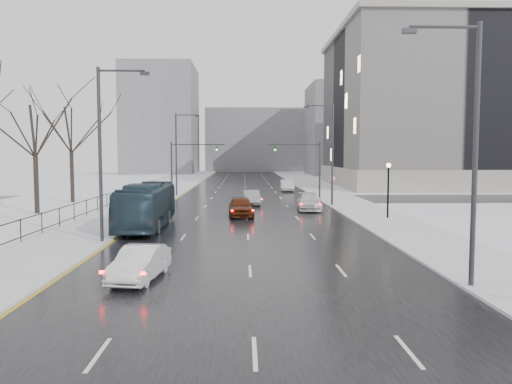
{
  "coord_description": "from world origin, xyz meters",
  "views": [
    {
      "loc": [
        -0.28,
        -8.48,
        5.17
      ],
      "look_at": [
        0.59,
        26.15,
        2.5
      ],
      "focal_mm": 35.0,
      "sensor_mm": 36.0,
      "label": 1
    }
  ],
  "objects": [
    {
      "name": "road",
      "position": [
        0.0,
        60.0,
        0.02
      ],
      "size": [
        16.0,
        150.0,
        0.04
      ],
      "primitive_type": "cube",
      "color": "black",
      "rests_on": "ground"
    },
    {
      "name": "iron_fence",
      "position": [
        -13.0,
        30.0,
        0.91
      ],
      "size": [
        0.06,
        70.0,
        1.3
      ],
      "color": "black",
      "rests_on": "sidewalk_left"
    },
    {
      "name": "sedan_center_near",
      "position": [
        -0.5,
        32.05,
        0.87
      ],
      "size": [
        2.24,
        4.95,
        1.65
      ],
      "primitive_type": "imported",
      "rotation": [
        0.0,
        0.0,
        0.06
      ],
      "color": "#531F0E",
      "rests_on": "road"
    },
    {
      "name": "sedan_right_far",
      "position": [
        5.68,
        36.51,
        0.79
      ],
      "size": [
        2.4,
        5.26,
        1.49
      ],
      "primitive_type": "imported",
      "rotation": [
        0.0,
        0.0,
        -0.06
      ],
      "color": "silver",
      "rests_on": "road"
    },
    {
      "name": "bldg_far_right",
      "position": [
        28.0,
        115.0,
        11.0
      ],
      "size": [
        24.0,
        20.0,
        22.0
      ],
      "primitive_type": "cube",
      "color": "slate",
      "rests_on": "ground"
    },
    {
      "name": "sedan_left_near",
      "position": [
        -4.5,
        11.61,
        0.73
      ],
      "size": [
        1.99,
        4.32,
        1.37
      ],
      "primitive_type": "imported",
      "rotation": [
        0.0,
        0.0,
        -0.13
      ],
      "color": "white",
      "rests_on": "road"
    },
    {
      "name": "bldg_far_left",
      "position": [
        -22.0,
        125.0,
        14.0
      ],
      "size": [
        18.0,
        22.0,
        28.0
      ],
      "primitive_type": "cube",
      "color": "slate",
      "rests_on": "ground"
    },
    {
      "name": "tree_park_e",
      "position": [
        -18.2,
        44.0,
        0.0
      ],
      "size": [
        9.45,
        9.45,
        13.5
      ],
      "primitive_type": null,
      "color": "black",
      "rests_on": "ground"
    },
    {
      "name": "civic_building",
      "position": [
        35.0,
        72.0,
        11.21
      ],
      "size": [
        41.0,
        31.0,
        24.8
      ],
      "color": "gray",
      "rests_on": "ground"
    },
    {
      "name": "streetlight_l_near",
      "position": [
        -8.17,
        20.0,
        5.62
      ],
      "size": [
        2.95,
        0.25,
        10.0
      ],
      "color": "#2D2D33",
      "rests_on": "ground"
    },
    {
      "name": "bus",
      "position": [
        -7.0,
        26.12,
        1.57
      ],
      "size": [
        2.79,
        11.07,
        3.07
      ],
      "primitive_type": "imported",
      "rotation": [
        0.0,
        0.0,
        0.02
      ],
      "color": "#223543",
      "rests_on": "road"
    },
    {
      "name": "streetlight_r_near",
      "position": [
        8.17,
        10.0,
        5.62
      ],
      "size": [
        2.95,
        0.25,
        10.0
      ],
      "color": "#2D2D33",
      "rests_on": "ground"
    },
    {
      "name": "mast_signal_right",
      "position": [
        7.33,
        48.0,
        4.11
      ],
      "size": [
        6.1,
        0.33,
        6.5
      ],
      "color": "#2D2D33",
      "rests_on": "ground"
    },
    {
      "name": "streetlight_l_far",
      "position": [
        -8.17,
        52.0,
        5.62
      ],
      "size": [
        2.95,
        0.25,
        10.0
      ],
      "color": "#2D2D33",
      "rests_on": "ground"
    },
    {
      "name": "mast_signal_left",
      "position": [
        -7.33,
        48.0,
        4.11
      ],
      "size": [
        6.1,
        0.33,
        6.5
      ],
      "color": "#2D2D33",
      "rests_on": "ground"
    },
    {
      "name": "sidewalk_left",
      "position": [
        -10.5,
        60.0,
        0.08
      ],
      "size": [
        5.0,
        150.0,
        0.16
      ],
      "primitive_type": "cube",
      "color": "silver",
      "rests_on": "ground"
    },
    {
      "name": "sedan_right_distant",
      "position": [
        5.64,
        59.5,
        0.81
      ],
      "size": [
        1.73,
        4.73,
        1.55
      ],
      "primitive_type": "imported",
      "rotation": [
        0.0,
        0.0,
        -0.02
      ],
      "color": "silver",
      "rests_on": "road"
    },
    {
      "name": "cross_road",
      "position": [
        0.0,
        48.0,
        0.02
      ],
      "size": [
        130.0,
        10.0,
        0.04
      ],
      "primitive_type": "cube",
      "color": "black",
      "rests_on": "ground"
    },
    {
      "name": "tree_park_d",
      "position": [
        -17.8,
        34.0,
        0.0
      ],
      "size": [
        8.75,
        8.75,
        12.5
      ],
      "primitive_type": null,
      "color": "black",
      "rests_on": "ground"
    },
    {
      "name": "sidewalk_right",
      "position": [
        10.5,
        60.0,
        0.08
      ],
      "size": [
        5.0,
        150.0,
        0.16
      ],
      "primitive_type": "cube",
      "color": "silver",
      "rests_on": "ground"
    },
    {
      "name": "no_uturn_sign",
      "position": [
        9.2,
        44.0,
        2.3
      ],
      "size": [
        0.6,
        0.06,
        2.7
      ],
      "color": "#2D2D33",
      "rests_on": "sidewalk_right"
    },
    {
      "name": "streetlight_r_mid",
      "position": [
        8.17,
        40.0,
        5.62
      ],
      "size": [
        2.95,
        0.25,
        10.0
      ],
      "color": "#2D2D33",
      "rests_on": "ground"
    },
    {
      "name": "bldg_far_center",
      "position": [
        4.0,
        140.0,
        9.0
      ],
      "size": [
        30.0,
        18.0,
        18.0
      ],
      "primitive_type": "cube",
      "color": "slate",
      "rests_on": "ground"
    },
    {
      "name": "park_strip",
      "position": [
        -20.0,
        60.0,
        0.06
      ],
      "size": [
        14.0,
        150.0,
        0.12
      ],
      "primitive_type": "cube",
      "color": "white",
      "rests_on": "ground"
    },
    {
      "name": "sedan_right_near",
      "position": [
        0.5,
        41.33,
        0.77
      ],
      "size": [
        1.91,
        4.57,
        1.47
      ],
      "primitive_type": "imported",
      "rotation": [
        0.0,
        0.0,
        0.08
      ],
      "color": "gray",
      "rests_on": "road"
    },
    {
      "name": "lamppost_r_mid",
      "position": [
        11.0,
        30.0,
        2.94
      ],
      "size": [
        0.36,
        0.36,
        4.28
      ],
      "color": "black",
      "rests_on": "sidewalk_right"
    }
  ]
}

